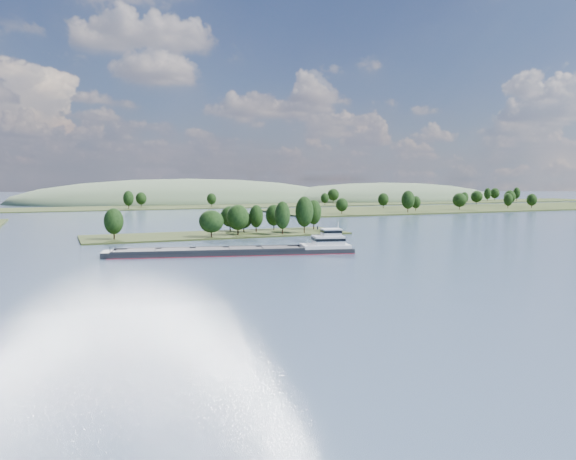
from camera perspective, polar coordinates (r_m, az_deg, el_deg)
name	(u,v)px	position (r m, az deg, el deg)	size (l,w,h in m)	color
ground	(275,255)	(159.67, -1.31, -2.55)	(1800.00, 1800.00, 0.00)	#3B4D67
tree_island	(235,225)	(216.38, -5.40, 0.54)	(100.00, 30.00, 15.48)	#283316
right_bank	(479,207)	(437.38, 18.86, 2.23)	(320.00, 90.00, 15.34)	#283316
back_shoreline	(150,207)	(432.72, -13.89, 2.28)	(900.00, 60.00, 14.43)	#283316
hill_east	(386,200)	(590.50, 9.91, 3.02)	(260.00, 140.00, 36.00)	#475C3F
hill_west	(188,202)	(540.75, -10.09, 2.83)	(320.00, 160.00, 44.00)	#475C3F
cargo_barge	(249,250)	(161.55, -3.97, -2.03)	(71.02, 24.01, 9.59)	black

